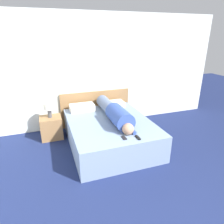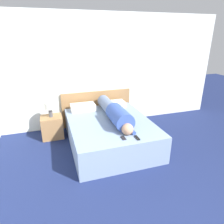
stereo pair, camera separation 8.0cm
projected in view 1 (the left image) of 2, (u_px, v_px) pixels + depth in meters
The scene contains 10 objects.
wall_back at pixel (102, 72), 4.73m from camera, with size 6.03×0.06×2.60m.
bed at pixel (110, 133), 4.05m from camera, with size 1.58×1.95×0.52m.
headboard at pixel (96, 108), 4.93m from camera, with size 1.70×0.04×0.85m.
nightstand at pixel (51, 128), 4.32m from camera, with size 0.45×0.40×0.48m.
table_lamp at pixel (49, 107), 4.15m from camera, with size 0.22×0.22×0.32m.
person_lying at pixel (115, 113), 3.97m from camera, with size 0.35×1.66×0.35m.
pillow_near_headboard at pixel (82, 107), 4.49m from camera, with size 0.54×0.32×0.14m.
pillow_second at pixel (113, 104), 4.72m from camera, with size 0.51×0.32×0.13m.
tv_remote at pixel (138, 137), 3.31m from camera, with size 0.04×0.15×0.02m.
cell_phone at pixel (124, 138), 3.31m from camera, with size 0.06×0.13×0.01m.
Camera 1 is at (-1.33, -1.11, 2.13)m, focal length 32.00 mm.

